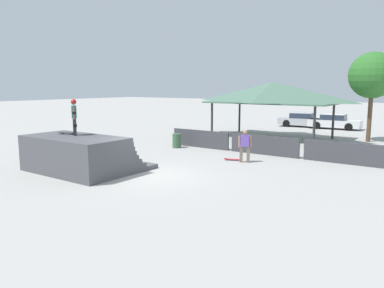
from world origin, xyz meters
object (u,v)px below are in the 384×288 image
at_px(skater_on_deck, 74,115).
at_px(tree_beside_pavilion, 373,76).
at_px(parked_car_silver, 303,120).
at_px(bystander_walking, 245,144).
at_px(skateboard_on_ground, 231,159).
at_px(parked_car_white, 334,122).
at_px(skateboard_on_deck, 68,133).
at_px(trash_bin, 177,141).

xyz_separation_m(skater_on_deck, tree_beside_pavilion, (8.83, 16.87, 1.90)).
bearing_deg(parked_car_silver, bystander_walking, -85.62).
bearing_deg(parked_car_silver, skateboard_on_ground, -88.06).
bearing_deg(parked_car_white, skateboard_on_deck, -106.19).
xyz_separation_m(skateboard_on_deck, tree_beside_pavilion, (9.35, 16.87, 2.75)).
bearing_deg(parked_car_silver, skater_on_deck, -101.12).
bearing_deg(parked_car_silver, parked_car_white, -7.61).
height_order(skateboard_on_ground, tree_beside_pavilion, tree_beside_pavilion).
distance_m(tree_beside_pavilion, parked_car_white, 8.40).
relative_size(skateboard_on_deck, parked_car_white, 0.19).
distance_m(trash_bin, parked_car_silver, 16.10).
bearing_deg(tree_beside_pavilion, skater_on_deck, -117.62).
bearing_deg(skater_on_deck, bystander_walking, 85.25).
relative_size(skateboard_on_ground, parked_car_silver, 0.18).
distance_m(skateboard_on_deck, tree_beside_pavilion, 19.48).
bearing_deg(skateboard_on_deck, tree_beside_pavilion, 41.15).
bearing_deg(parked_car_white, skater_on_deck, -104.96).
xyz_separation_m(skateboard_on_deck, skateboard_on_ground, (5.05, 5.92, -1.57)).
xyz_separation_m(skateboard_on_deck, trash_bin, (0.42, 7.40, -1.20)).
xyz_separation_m(bystander_walking, tree_beside_pavilion, (3.54, 10.98, 3.50)).
bearing_deg(skateboard_on_ground, tree_beside_pavilion, -130.77).
bearing_deg(skateboard_on_deck, parked_car_silver, 63.76).
xyz_separation_m(skateboard_on_deck, parked_car_white, (5.42, 23.26, -1.02)).
bearing_deg(trash_bin, parked_car_silver, 82.17).
xyz_separation_m(skater_on_deck, parked_car_white, (4.90, 23.26, -1.87)).
height_order(bystander_walking, tree_beside_pavilion, tree_beside_pavilion).
xyz_separation_m(tree_beside_pavilion, trash_bin, (-8.93, -9.47, -3.96)).
bearing_deg(tree_beside_pavilion, bystander_walking, -107.87).
height_order(tree_beside_pavilion, parked_car_silver, tree_beside_pavilion).
bearing_deg(trash_bin, skateboard_on_deck, -93.26).
height_order(skateboard_on_deck, tree_beside_pavilion, tree_beside_pavilion).
distance_m(tree_beside_pavilion, parked_car_silver, 10.08).
bearing_deg(bystander_walking, tree_beside_pavilion, -133.68).
relative_size(trash_bin, parked_car_silver, 0.19).
distance_m(skater_on_deck, parked_car_white, 23.85).
bearing_deg(skateboard_on_deck, skater_on_deck, -19.85).
bearing_deg(trash_bin, skateboard_on_ground, -17.73).
xyz_separation_m(skateboard_on_ground, trash_bin, (-4.63, 1.48, 0.37)).
bearing_deg(trash_bin, skater_on_deck, -89.19).
bearing_deg(trash_bin, tree_beside_pavilion, 46.69).
relative_size(skater_on_deck, skateboard_on_ground, 2.02).
xyz_separation_m(tree_beside_pavilion, parked_car_silver, (-6.74, 6.47, -3.78)).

